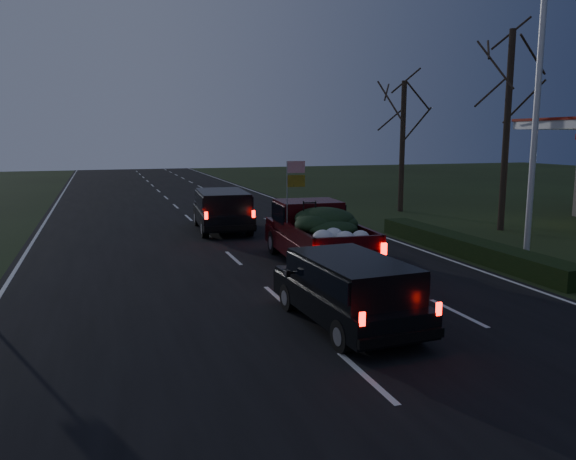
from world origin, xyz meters
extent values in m
plane|color=black|center=(0.00, 0.00, 0.00)|extent=(120.00, 120.00, 0.00)
cube|color=black|center=(0.00, 0.00, 0.01)|extent=(14.00, 120.00, 0.02)
cube|color=black|center=(7.80, 3.00, 0.30)|extent=(1.00, 10.00, 0.60)
cylinder|color=silver|center=(9.50, 2.00, 4.50)|extent=(0.20, 0.20, 9.00)
cylinder|color=black|center=(12.50, 7.00, 4.25)|extent=(0.28, 0.28, 8.50)
cylinder|color=black|center=(11.50, 14.00, 3.50)|extent=(0.28, 0.28, 7.00)
cube|color=#35070B|center=(2.35, 3.32, 0.65)|extent=(2.53, 5.57, 0.60)
cube|color=#35070B|center=(2.42, 4.30, 1.47)|extent=(2.12, 1.87, 0.98)
cube|color=black|center=(2.42, 4.30, 1.58)|extent=(2.23, 1.77, 0.60)
cube|color=#35070B|center=(2.26, 1.91, 0.98)|extent=(2.21, 3.17, 0.07)
ellipsoid|color=black|center=(2.35, 2.45, 1.47)|extent=(1.87, 2.07, 0.65)
cylinder|color=gray|center=(1.38, 3.39, 2.23)|extent=(0.03, 0.03, 2.18)
cube|color=red|center=(1.67, 3.37, 3.13)|extent=(0.57, 0.06, 0.37)
cube|color=gold|center=(1.67, 3.37, 2.70)|extent=(0.57, 0.06, 0.37)
cube|color=black|center=(0.82, 10.72, 0.64)|extent=(2.44, 5.12, 0.62)
cube|color=black|center=(0.80, 10.46, 1.35)|extent=(2.22, 3.77, 0.83)
cube|color=black|center=(0.80, 10.46, 1.43)|extent=(2.31, 3.67, 0.50)
cube|color=black|center=(0.81, -2.39, 0.56)|extent=(2.02, 4.40, 0.54)
cube|color=black|center=(0.82, -2.61, 1.17)|extent=(1.85, 3.23, 0.72)
cube|color=black|center=(0.82, -2.61, 1.24)|extent=(1.94, 3.14, 0.43)
cube|color=black|center=(-0.29, -1.59, 1.06)|extent=(0.10, 0.20, 0.14)
camera|label=1|loc=(-4.13, -13.14, 4.07)|focal=35.00mm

